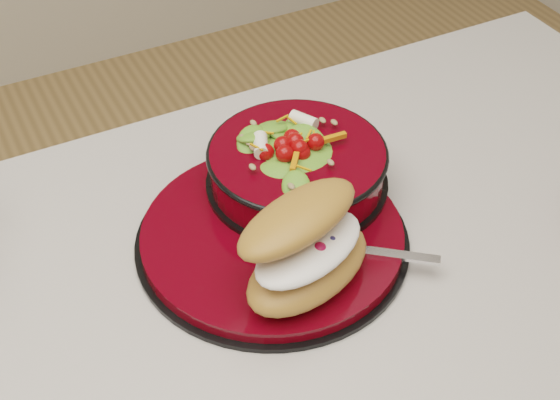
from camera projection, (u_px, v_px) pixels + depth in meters
name	position (u px, v px, depth m)	size (l,w,h in m)	color
dinner_plate	(273.00, 236.00, 0.86)	(0.30, 0.30, 0.02)	black
salad_bowl	(297.00, 161.00, 0.89)	(0.21, 0.21, 0.09)	black
croissant	(306.00, 247.00, 0.77)	(0.17, 0.14, 0.09)	#AB6834
fork	(357.00, 250.00, 0.83)	(0.14, 0.11, 0.00)	silver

